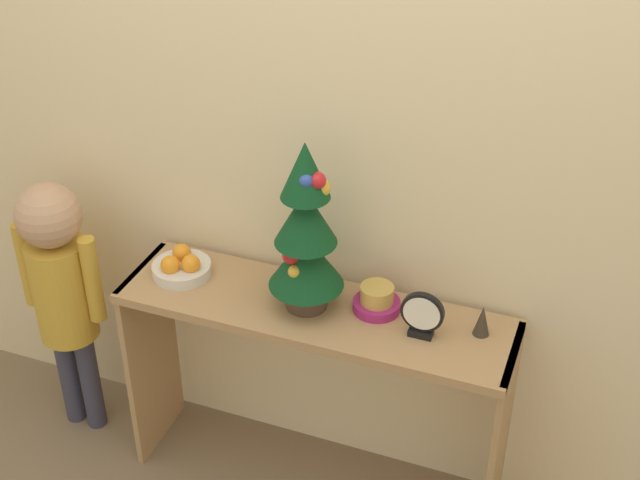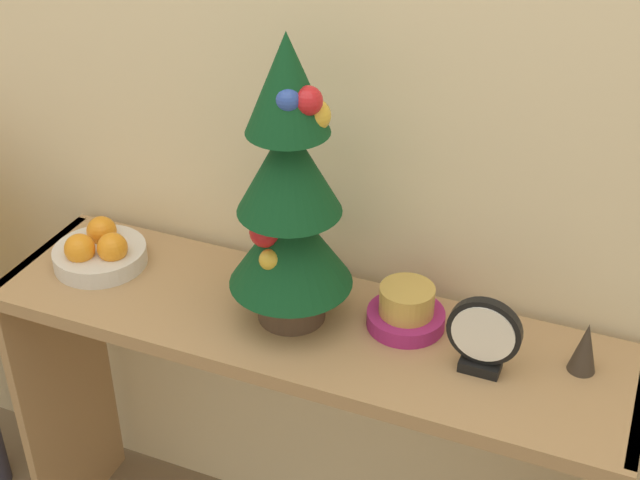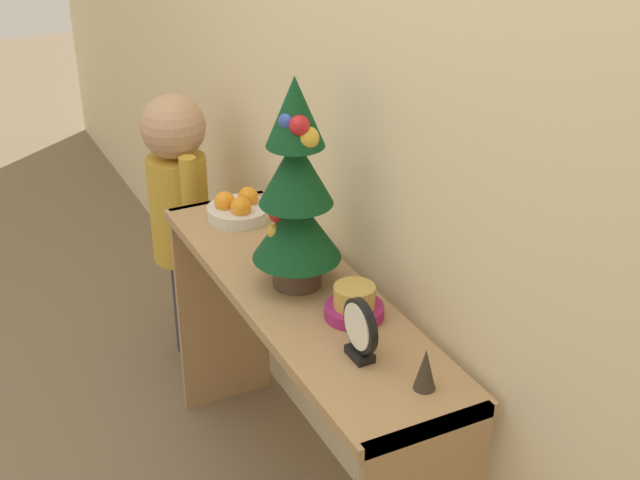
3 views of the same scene
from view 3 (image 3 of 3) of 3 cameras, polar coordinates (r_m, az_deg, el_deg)
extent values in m
cube|color=beige|center=(2.15, 3.80, 9.93)|extent=(7.00, 0.05, 2.50)
cube|color=tan|center=(2.27, -1.24, -3.45)|extent=(1.22, 0.33, 0.03)
cube|color=tan|center=(2.94, -6.23, -4.09)|extent=(0.02, 0.31, 0.74)
cylinder|color=#4C3828|center=(2.28, -1.47, -2.27)|extent=(0.13, 0.13, 0.05)
cylinder|color=brown|center=(2.26, -1.49, -1.27)|extent=(0.02, 0.02, 0.04)
cone|color=#0F421E|center=(2.21, -1.51, 0.89)|extent=(0.23, 0.23, 0.17)
cone|color=#0F421E|center=(2.15, -1.56, 4.47)|extent=(0.18, 0.18, 0.17)
cone|color=#0F421E|center=(2.10, -1.61, 8.24)|extent=(0.14, 0.14, 0.17)
sphere|color=#2D4CA8|center=(2.08, -2.10, 7.59)|extent=(0.04, 0.04, 0.04)
sphere|color=gold|center=(2.08, -0.81, 6.55)|extent=(0.06, 0.06, 0.06)
sphere|color=gold|center=(2.21, -2.92, 0.53)|extent=(0.04, 0.04, 0.04)
sphere|color=red|center=(2.21, -2.63, 1.77)|extent=(0.06, 0.06, 0.06)
sphere|color=red|center=(2.07, -1.34, 7.35)|extent=(0.05, 0.05, 0.05)
cylinder|color=silver|center=(2.64, -5.21, 1.79)|extent=(0.19, 0.19, 0.04)
sphere|color=orange|center=(2.59, -5.08, 2.10)|extent=(0.06, 0.06, 0.06)
sphere|color=orange|center=(2.65, -4.63, 2.75)|extent=(0.06, 0.06, 0.06)
sphere|color=orange|center=(2.63, -6.13, 2.46)|extent=(0.06, 0.06, 0.06)
cylinder|color=#9E2366|center=(2.15, 2.19, -4.57)|extent=(0.14, 0.14, 0.03)
cylinder|color=gold|center=(2.12, 2.21, -3.61)|extent=(0.10, 0.10, 0.05)
cube|color=black|center=(2.00, 2.57, -7.28)|extent=(0.07, 0.04, 0.02)
cylinder|color=black|center=(1.96, 2.61, -5.50)|extent=(0.13, 0.02, 0.13)
cylinder|color=white|center=(1.96, 2.36, -5.57)|extent=(0.11, 0.00, 0.11)
cone|color=#382D23|center=(1.90, 6.75, -8.21)|extent=(0.05, 0.05, 0.10)
cylinder|color=#38384C|center=(3.29, -8.76, -3.88)|extent=(0.07, 0.07, 0.41)
cylinder|color=#38384C|center=(3.22, -8.24, -4.62)|extent=(0.07, 0.07, 0.41)
cylinder|color=gold|center=(3.07, -8.99, 2.01)|extent=(0.20, 0.20, 0.37)
sphere|color=tan|center=(2.96, -9.40, 7.17)|extent=(0.22, 0.22, 0.22)
cylinder|color=gold|center=(3.16, -9.83, 4.12)|extent=(0.06, 0.06, 0.32)
cylinder|color=gold|center=(2.93, -8.30, 2.38)|extent=(0.06, 0.06, 0.32)
camera|label=1|loc=(1.61, -85.90, 21.78)|focal=50.00mm
camera|label=2|loc=(1.31, -44.76, 13.72)|focal=50.00mm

